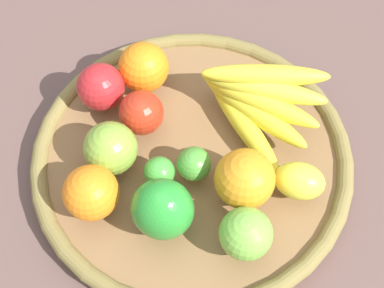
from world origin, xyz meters
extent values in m
plane|color=brown|center=(0.00, 0.00, 0.00)|extent=(2.40, 2.40, 0.00)
cylinder|color=brown|center=(0.00, 0.00, 0.01)|extent=(0.46, 0.46, 0.03)
torus|color=olive|center=(0.00, 0.00, 0.03)|extent=(0.47, 0.47, 0.02)
sphere|color=orange|center=(0.09, 0.04, 0.08)|extent=(0.09, 0.09, 0.08)
sphere|color=green|center=(0.03, -0.06, 0.06)|extent=(0.05, 0.05, 0.04)
sphere|color=red|center=(-0.07, -0.06, 0.07)|extent=(0.08, 0.08, 0.07)
ellipsoid|color=yellow|center=(-0.01, 0.08, 0.06)|extent=(0.19, 0.06, 0.03)
ellipsoid|color=yellow|center=(-0.02, 0.10, 0.07)|extent=(0.18, 0.12, 0.03)
ellipsoid|color=yellow|center=(-0.02, 0.11, 0.08)|extent=(0.16, 0.15, 0.03)
ellipsoid|color=yellow|center=(-0.03, 0.12, 0.10)|extent=(0.13, 0.17, 0.03)
ellipsoid|color=yellow|center=(-0.05, 0.13, 0.11)|extent=(0.09, 0.18, 0.03)
sphere|color=orange|center=(0.04, -0.15, 0.08)|extent=(0.10, 0.10, 0.08)
ellipsoid|color=yellow|center=(0.11, 0.12, 0.07)|extent=(0.08, 0.09, 0.05)
ellipsoid|color=green|center=(0.10, -0.07, 0.09)|extent=(0.11, 0.11, 0.09)
sphere|color=orange|center=(-0.14, -0.03, 0.08)|extent=(0.09, 0.09, 0.08)
sphere|color=red|center=(-0.13, -0.10, 0.08)|extent=(0.10, 0.10, 0.07)
sphere|color=#7FA538|center=(-0.02, -0.11, 0.08)|extent=(0.10, 0.10, 0.08)
sphere|color=#4A9736|center=(0.03, -0.01, 0.06)|extent=(0.07, 0.07, 0.05)
sphere|color=#78BB43|center=(0.16, 0.02, 0.07)|extent=(0.08, 0.08, 0.07)
camera|label=1|loc=(0.38, -0.13, 0.72)|focal=51.07mm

